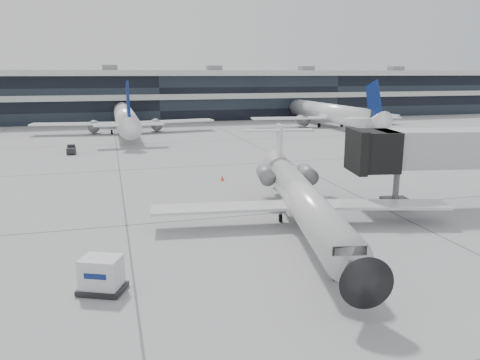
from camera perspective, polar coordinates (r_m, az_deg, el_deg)
name	(u,v)px	position (r m, az deg, el deg)	size (l,w,h in m)	color
ground	(260,214)	(35.94, 2.51, -4.20)	(220.00, 220.00, 0.00)	gray
terminal	(155,97)	(115.27, -10.35, 9.92)	(170.00, 22.00, 10.00)	black
bg_jet_center	(126,132)	(88.32, -13.74, 5.66)	(32.00, 40.00, 9.60)	white
bg_jet_right	(326,126)	(98.06, 10.44, 6.50)	(32.00, 40.00, 9.60)	white
regional_jet	(302,197)	(33.03, 7.52, -2.10)	(20.92, 26.08, 6.06)	silver
cargo_uld	(102,275)	(24.36, -16.52, -11.06)	(2.61, 2.32, 1.76)	black
traffic_cone	(222,178)	(47.05, -2.16, 0.24)	(0.37, 0.37, 0.53)	#FF470D
far_tug	(71,150)	(66.55, -19.87, 3.47)	(1.13, 1.92, 1.22)	black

